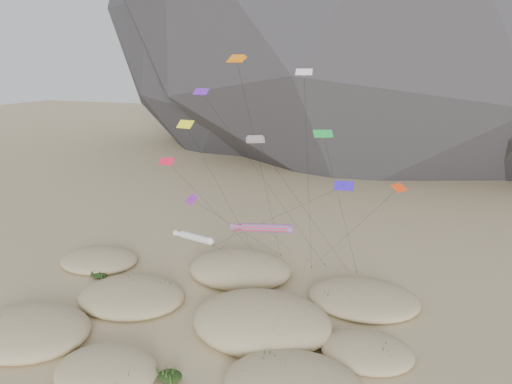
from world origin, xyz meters
TOP-DOWN VIEW (x-y plane):
  - ground at (0.00, 0.00)m, footprint 500.00×500.00m
  - dunes at (-1.47, 4.71)m, footprint 49.73×35.44m
  - dune_grass at (-0.78, 3.84)m, footprint 43.33×28.43m
  - kite_stakes at (0.77, 23.76)m, footprint 22.94×3.11m
  - rainbow_tube_kite at (3.99, 6.78)m, footprint 7.42×20.59m
  - white_tube_kite at (-3.92, 5.68)m, footprint 6.22×17.06m
  - orange_parafoil at (-1.51, 13.04)m, footprint 2.62×14.62m
  - multi_parafoil at (2.17, 9.70)m, footprint 10.02×13.97m
  - delta_kites at (1.00, 12.56)m, footprint 29.41×18.18m

SIDE VIEW (x-z plane):
  - ground at x=0.00m, z-range 0.00..0.00m
  - kite_stakes at x=0.77m, z-range 0.00..0.30m
  - dunes at x=-1.47m, z-range -1.48..2.95m
  - dune_grass at x=-0.78m, z-range 0.09..1.53m
  - white_tube_kite at x=-3.92m, z-range 4.14..13.73m
  - rainbow_tube_kite at x=3.99m, z-range 4.91..16.38m
  - delta_kites at x=1.00m, z-range 3.44..30.72m
  - multi_parafoil at x=2.17m, z-range 9.38..29.62m
  - orange_parafoil at x=-1.51m, z-range 13.55..42.42m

